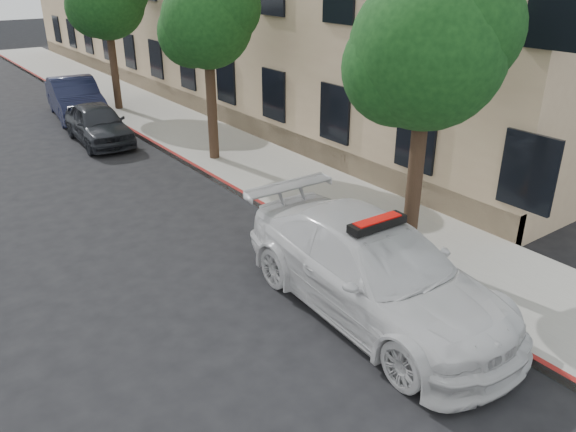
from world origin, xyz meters
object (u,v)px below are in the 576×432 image
(fire_hydrant, at_px, (405,253))
(traffic_cone, at_px, (378,238))
(parked_car_far, at_px, (75,98))
(parked_car_mid, at_px, (98,123))
(police_car, at_px, (374,270))

(fire_hydrant, height_order, traffic_cone, fire_hydrant)
(fire_hydrant, bearing_deg, parked_car_far, 99.03)
(parked_car_far, bearing_deg, parked_car_mid, -89.24)
(parked_car_mid, distance_m, fire_hydrant, 12.66)
(parked_car_mid, bearing_deg, fire_hydrant, -79.68)
(parked_car_mid, height_order, parked_car_far, parked_car_far)
(police_car, xyz_separation_m, parked_car_mid, (-0.35, 12.96, -0.16))
(police_car, relative_size, parked_car_mid, 1.47)
(parked_car_mid, height_order, fire_hydrant, parked_car_mid)
(parked_car_far, bearing_deg, police_car, -82.90)
(parked_car_mid, relative_size, parked_car_far, 0.84)
(parked_car_far, bearing_deg, fire_hydrant, -78.56)
(fire_hydrant, xyz_separation_m, traffic_cone, (0.08, 0.82, -0.04))
(parked_car_mid, distance_m, parked_car_far, 3.91)
(parked_car_far, distance_m, fire_hydrant, 16.48)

